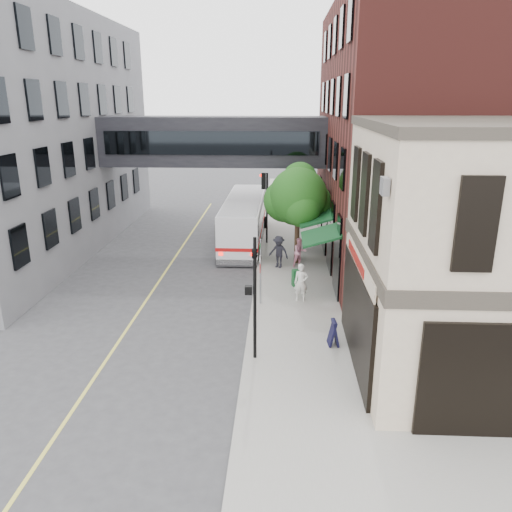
# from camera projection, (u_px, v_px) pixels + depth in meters

# --- Properties ---
(ground) EXTENTS (120.00, 120.00, 0.00)m
(ground) POSITION_uv_depth(u_px,v_px,m) (239.00, 392.00, 16.17)
(ground) COLOR #38383A
(ground) RESTS_ON ground
(sidewalk_main) EXTENTS (4.00, 60.00, 0.15)m
(sidewalk_main) POSITION_uv_depth(u_px,v_px,m) (292.00, 258.00, 29.38)
(sidewalk_main) COLOR gray
(sidewalk_main) RESTS_ON ground
(brick_building) EXTENTS (13.76, 18.00, 14.00)m
(brick_building) POSITION_uv_depth(u_px,v_px,m) (438.00, 137.00, 27.87)
(brick_building) COLOR #4E1C18
(brick_building) RESTS_ON ground
(skyway_bridge) EXTENTS (14.00, 3.18, 3.00)m
(skyway_bridge) POSITION_uv_depth(u_px,v_px,m) (214.00, 141.00, 31.48)
(skyway_bridge) COLOR black
(skyway_bridge) RESTS_ON ground
(traffic_signal_near) EXTENTS (0.44, 0.22, 4.60)m
(traffic_signal_near) POSITION_uv_depth(u_px,v_px,m) (254.00, 284.00, 17.15)
(traffic_signal_near) COLOR black
(traffic_signal_near) RESTS_ON sidewalk_main
(traffic_signal_far) EXTENTS (0.53, 0.28, 4.50)m
(traffic_signal_far) POSITION_uv_depth(u_px,v_px,m) (265.00, 194.00, 31.33)
(traffic_signal_far) COLOR black
(traffic_signal_far) RESTS_ON sidewalk_main
(street_sign_pole) EXTENTS (0.08, 0.75, 3.00)m
(street_sign_pole) POSITION_uv_depth(u_px,v_px,m) (260.00, 266.00, 22.23)
(street_sign_pole) COLOR gray
(street_sign_pole) RESTS_ON sidewalk_main
(street_tree) EXTENTS (3.80, 3.20, 5.60)m
(street_tree) POSITION_uv_depth(u_px,v_px,m) (298.00, 196.00, 27.47)
(street_tree) COLOR #382619
(street_tree) RESTS_ON sidewalk_main
(lane_marking) EXTENTS (0.12, 40.00, 0.01)m
(lane_marking) POSITION_uv_depth(u_px,v_px,m) (159.00, 281.00, 25.92)
(lane_marking) COLOR #D8CC4C
(lane_marking) RESTS_ON ground
(bus) EXTENTS (2.68, 10.73, 2.88)m
(bus) POSITION_uv_depth(u_px,v_px,m) (244.00, 218.00, 32.46)
(bus) COLOR white
(bus) RESTS_ON ground
(pedestrian_a) EXTENTS (0.66, 0.44, 1.76)m
(pedestrian_a) POSITION_uv_depth(u_px,v_px,m) (301.00, 282.00, 22.83)
(pedestrian_a) COLOR silver
(pedestrian_a) RESTS_ON sidewalk_main
(pedestrian_b) EXTENTS (0.99, 0.90, 1.63)m
(pedestrian_b) POSITION_uv_depth(u_px,v_px,m) (300.00, 252.00, 27.48)
(pedestrian_b) COLOR pink
(pedestrian_b) RESTS_ON sidewalk_main
(pedestrian_c) EXTENTS (1.33, 1.11, 1.79)m
(pedestrian_c) POSITION_uv_depth(u_px,v_px,m) (279.00, 252.00, 27.32)
(pedestrian_c) COLOR black
(pedestrian_c) RESTS_ON sidewalk_main
(newspaper_box) EXTENTS (0.50, 0.46, 0.82)m
(newspaper_box) POSITION_uv_depth(u_px,v_px,m) (296.00, 278.00, 24.77)
(newspaper_box) COLOR #135324
(newspaper_box) RESTS_ON sidewalk_main
(sandwich_board) EXTENTS (0.41, 0.59, 0.99)m
(sandwich_board) POSITION_uv_depth(u_px,v_px,m) (334.00, 333.00, 18.78)
(sandwich_board) COLOR black
(sandwich_board) RESTS_ON sidewalk_main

